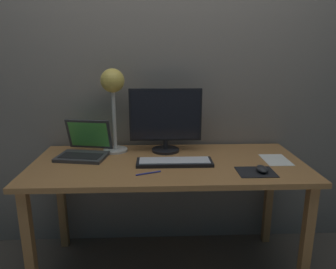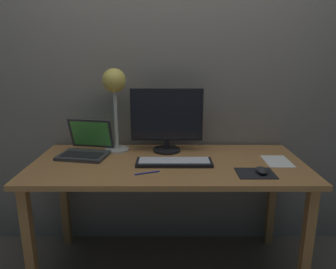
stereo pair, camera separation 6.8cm
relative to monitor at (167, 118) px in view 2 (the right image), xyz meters
name	(u,v)px [view 2 (the right image)]	position (x,y,z in m)	size (l,w,h in m)	color
ground_plane	(168,269)	(0.01, -0.21, -0.96)	(4.80, 4.80, 0.00)	brown
back_wall	(168,63)	(0.01, 0.19, 0.34)	(4.80, 0.06, 2.60)	gray
desk	(168,174)	(0.01, -0.21, -0.30)	(1.60, 0.70, 0.74)	#A8703D
monitor	(167,118)	(0.00, 0.00, 0.00)	(0.46, 0.18, 0.41)	black
keyboard_main	(175,162)	(0.04, -0.25, -0.21)	(0.44, 0.14, 0.03)	black
laptop	(87,145)	(-0.51, -0.06, -0.16)	(0.33, 0.31, 0.22)	#38383A
desk_lamp	(115,89)	(-0.33, 0.01, 0.18)	(0.16, 0.16, 0.53)	beige
mousepad	(256,173)	(0.48, -0.39, -0.22)	(0.20, 0.16, 0.00)	black
mouse	(262,170)	(0.51, -0.40, -0.20)	(0.06, 0.10, 0.03)	#28282B
paper_sheet_near_mouse	(278,161)	(0.66, -0.20, -0.22)	(0.15, 0.21, 0.00)	white
pen	(147,173)	(-0.10, -0.39, -0.22)	(0.01, 0.01, 0.14)	#2633A5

